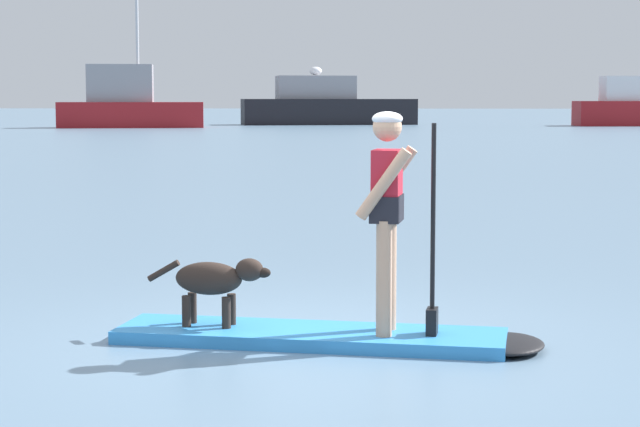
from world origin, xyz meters
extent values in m
plane|color=slate|center=(0.00, 0.00, 0.00)|extent=(400.00, 400.00, 0.00)
cube|color=#338CD8|center=(0.00, 0.00, 0.05)|extent=(3.07, 1.11, 0.10)
ellipsoid|color=black|center=(1.49, -0.17, 0.05)|extent=(0.64, 0.79, 0.10)
cylinder|color=tan|center=(0.60, 0.06, 0.54)|extent=(0.12, 0.12, 0.87)
cylinder|color=tan|center=(0.57, -0.20, 0.54)|extent=(0.12, 0.12, 0.87)
cube|color=black|center=(0.59, -0.07, 1.05)|extent=(0.26, 0.38, 0.20)
cube|color=#B21E2D|center=(0.59, -0.07, 1.23)|extent=(0.24, 0.36, 0.52)
sphere|color=tan|center=(0.59, -0.07, 1.67)|extent=(0.22, 0.22, 0.22)
ellipsoid|color=white|center=(0.59, -0.07, 1.73)|extent=(0.23, 0.23, 0.11)
cylinder|color=tan|center=(0.61, 0.12, 1.25)|extent=(0.43, 0.14, 0.54)
cylinder|color=tan|center=(0.56, -0.26, 1.25)|extent=(0.43, 0.14, 0.54)
cylinder|color=black|center=(0.93, -0.11, 0.90)|extent=(0.04, 0.04, 1.60)
cube|color=black|center=(0.93, -0.11, 0.20)|extent=(0.10, 0.19, 0.20)
ellipsoid|color=#2D231E|center=(-0.81, 0.09, 0.47)|extent=(0.56, 0.28, 0.26)
ellipsoid|color=#2D231E|center=(-0.48, 0.06, 0.55)|extent=(0.24, 0.18, 0.18)
ellipsoid|color=black|center=(-0.37, 0.04, 0.53)|extent=(0.13, 0.09, 0.08)
cylinder|color=#2D231E|center=(-1.17, 0.14, 0.52)|extent=(0.27, 0.08, 0.18)
cylinder|color=#2D231E|center=(-0.64, 0.15, 0.22)|extent=(0.07, 0.07, 0.24)
cylinder|color=#2D231E|center=(-0.65, 0.00, 0.22)|extent=(0.07, 0.07, 0.24)
cylinder|color=#2D231E|center=(-0.96, 0.19, 0.22)|extent=(0.07, 0.07, 0.24)
cylinder|color=#2D231E|center=(-0.98, 0.04, 0.22)|extent=(0.07, 0.07, 0.24)
cube|color=maroon|center=(-16.93, 63.25, 0.82)|extent=(9.60, 4.41, 1.64)
cube|color=gray|center=(-17.62, 63.25, 2.84)|extent=(4.47, 2.82, 2.41)
cylinder|color=silver|center=(-16.46, 63.25, 5.26)|extent=(0.20, 0.20, 7.25)
cylinder|color=silver|center=(-17.62, 63.25, 2.84)|extent=(3.21, 0.70, 0.14)
cube|color=black|center=(-4.80, 72.49, 0.92)|extent=(12.81, 6.05, 1.83)
cube|color=gray|center=(-5.73, 72.49, 2.66)|extent=(5.99, 3.70, 1.65)
ellipsoid|color=white|center=(-5.73, 72.49, 3.83)|extent=(0.90, 0.90, 0.60)
cube|color=silver|center=(16.19, 70.48, 2.54)|extent=(4.18, 2.47, 1.69)
cylinder|color=silver|center=(16.19, 70.48, 2.89)|extent=(3.13, 0.38, 0.14)
camera|label=1|loc=(0.72, -8.53, 1.88)|focal=63.27mm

